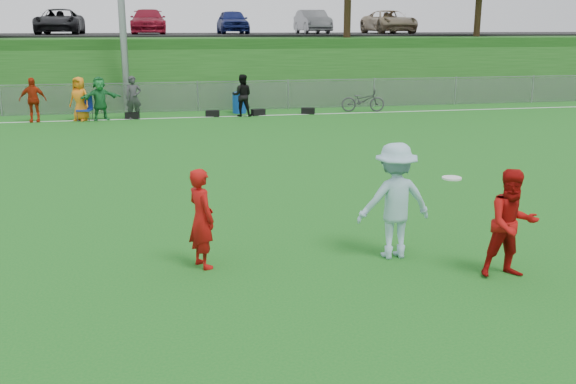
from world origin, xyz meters
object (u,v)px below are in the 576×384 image
object	(u,v)px
player_red_center	(512,224)
recycling_bin	(239,103)
bicycle	(363,100)
frisbee	(452,178)
player_red_left	(202,218)
player_blue	(395,201)

from	to	relation	value
player_red_center	recycling_bin	bearing A→B (deg)	98.82
recycling_bin	bicycle	size ratio (longest dim) A/B	0.47
frisbee	player_red_left	bearing A→B (deg)	168.81
frisbee	bicycle	bearing A→B (deg)	76.03
player_red_left	player_blue	distance (m)	3.04
player_red_left	recycling_bin	xyz separation A→B (m)	(2.86, 17.67, -0.34)
frisbee	bicycle	distance (m)	18.35
player_blue	recycling_bin	distance (m)	17.84
player_red_left	player_blue	world-z (taller)	player_blue
player_red_left	player_blue	bearing A→B (deg)	-117.60
player_blue	recycling_bin	size ratio (longest dim) A/B	2.13
player_red_center	player_blue	distance (m)	1.79
player_red_center	frisbee	size ratio (longest dim) A/B	5.55
player_red_center	frisbee	xyz separation A→B (m)	(-0.71, 0.58, 0.59)
player_blue	frisbee	world-z (taller)	player_blue
player_red_center	recycling_bin	distance (m)	19.05
player_red_left	bicycle	distance (m)	18.89
player_red_left	recycling_bin	world-z (taller)	player_red_left
player_red_left	recycling_bin	size ratio (longest dim) A/B	1.78
player_blue	recycling_bin	world-z (taller)	player_blue
player_red_left	frisbee	bearing A→B (deg)	-125.73
player_blue	recycling_bin	xyz separation A→B (m)	(-0.18, 17.83, -0.49)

